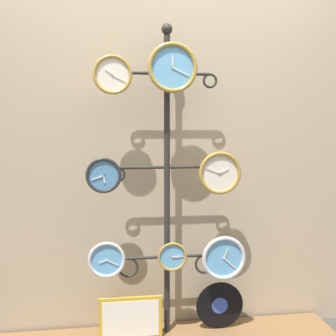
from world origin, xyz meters
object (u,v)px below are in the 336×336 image
(clock_top_left, at_px, (113,75))
(clock_middle_left, at_px, (104,175))
(picture_frame, at_px, (131,318))
(clock_top_center, at_px, (173,68))
(clock_bottom_center, at_px, (172,257))
(vinyl_record, at_px, (220,305))
(clock_middle_right, at_px, (220,173))
(clock_bottom_left, at_px, (107,260))
(clock_bottom_right, at_px, (224,258))
(display_stand, at_px, (167,246))

(clock_top_left, distance_m, clock_middle_left, 0.60)
(clock_top_left, height_order, picture_frame, clock_top_left)
(picture_frame, bearing_deg, clock_middle_left, -171.40)
(clock_top_center, distance_m, clock_bottom_center, 1.16)
(picture_frame, bearing_deg, vinyl_record, 5.92)
(clock_middle_right, xyz_separation_m, vinyl_record, (0.03, 0.07, -0.90))
(vinyl_record, relative_size, picture_frame, 0.80)
(clock_top_left, height_order, clock_bottom_center, clock_top_left)
(clock_middle_left, distance_m, picture_frame, 0.93)
(clock_middle_right, relative_size, vinyl_record, 0.85)
(clock_bottom_center, bearing_deg, clock_bottom_left, -175.94)
(clock_bottom_right, relative_size, vinyl_record, 0.89)
(clock_top_left, xyz_separation_m, vinyl_record, (0.69, 0.08, -1.49))
(clock_middle_left, xyz_separation_m, clock_bottom_left, (0.01, -0.01, -0.52))
(clock_bottom_left, relative_size, clock_bottom_center, 1.21)
(display_stand, bearing_deg, clock_bottom_right, -16.05)
(clock_middle_left, xyz_separation_m, clock_bottom_center, (0.42, 0.02, -0.52))
(clock_middle_left, distance_m, clock_middle_right, 0.72)
(clock_middle_left, relative_size, clock_bottom_left, 0.94)
(clock_bottom_left, distance_m, clock_bottom_right, 0.74)
(display_stand, relative_size, clock_top_center, 6.77)
(display_stand, xyz_separation_m, clock_bottom_center, (0.02, -0.08, -0.05))
(clock_middle_left, bearing_deg, display_stand, 13.53)
(clock_middle_left, bearing_deg, clock_middle_right, 1.25)
(clock_middle_right, distance_m, clock_bottom_left, 0.88)
(clock_top_left, relative_size, clock_bottom_center, 1.24)
(clock_bottom_left, relative_size, vinyl_record, 0.71)
(vinyl_record, xyz_separation_m, picture_frame, (-0.59, -0.06, -0.02))
(clock_top_left, xyz_separation_m, clock_bottom_left, (-0.05, -0.02, -1.11))
(display_stand, distance_m, clock_middle_left, 0.63)
(display_stand, bearing_deg, clock_top_center, -79.30)
(clock_bottom_center, bearing_deg, clock_top_left, -178.39)
(clock_middle_left, bearing_deg, clock_bottom_center, 2.58)
(display_stand, distance_m, vinyl_record, 0.55)
(clock_top_center, distance_m, picture_frame, 1.58)
(clock_top_left, xyz_separation_m, clock_middle_left, (-0.06, -0.01, -0.59))
(clock_top_center, xyz_separation_m, clock_bottom_center, (0.00, 0.03, -1.16))
(display_stand, bearing_deg, clock_bottom_center, -72.66)
(clock_top_center, height_order, clock_middle_left, clock_top_center)
(clock_middle_left, relative_size, picture_frame, 0.53)
(clock_middle_right, bearing_deg, clock_bottom_center, 179.39)
(clock_bottom_center, distance_m, picture_frame, 0.47)
(clock_top_left, height_order, clock_middle_right, clock_top_left)
(clock_top_center, bearing_deg, picture_frame, 172.57)
(display_stand, relative_size, clock_top_left, 8.76)
(clock_middle_right, distance_m, vinyl_record, 0.90)
(clock_middle_right, height_order, vinyl_record, clock_middle_right)
(clock_bottom_center, bearing_deg, clock_middle_left, -177.42)
(clock_bottom_right, height_order, picture_frame, clock_bottom_right)
(clock_top_left, distance_m, clock_bottom_center, 1.17)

